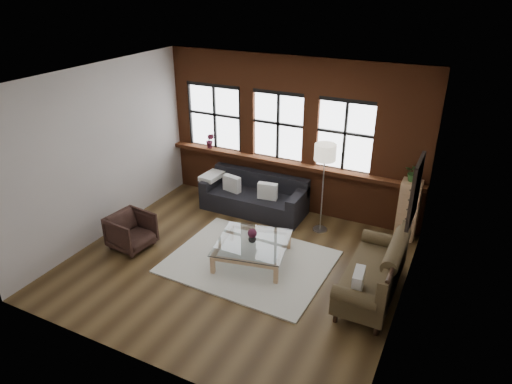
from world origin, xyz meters
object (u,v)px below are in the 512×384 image
at_px(armchair, 131,231).
at_px(floor_lamp, 323,185).
at_px(coffee_table, 252,252).
at_px(drawer_chest, 408,210).
at_px(vintage_settee, 373,267).
at_px(dark_sofa, 254,194).
at_px(vase, 252,238).

relative_size(armchair, floor_lamp, 0.37).
relative_size(armchair, coffee_table, 0.60).
bearing_deg(drawer_chest, coffee_table, -137.99).
bearing_deg(floor_lamp, drawer_chest, 16.87).
xyz_separation_m(vintage_settee, drawer_chest, (0.18, 2.04, 0.07)).
bearing_deg(dark_sofa, armchair, -121.38).
bearing_deg(coffee_table, dark_sofa, 115.75).
relative_size(drawer_chest, floor_lamp, 0.61).
bearing_deg(armchair, vase, -69.12).
height_order(armchair, coffee_table, armchair).
xyz_separation_m(coffee_table, vase, (0.00, 0.00, 0.27)).
height_order(vase, drawer_chest, drawer_chest).
relative_size(vintage_settee, drawer_chest, 1.64).
xyz_separation_m(vintage_settee, armchair, (-4.27, -0.54, -0.19)).
height_order(dark_sofa, vintage_settee, vintage_settee).
distance_m(dark_sofa, drawer_chest, 3.09).
distance_m(coffee_table, floor_lamp, 1.88).
bearing_deg(vase, drawer_chest, 42.01).
bearing_deg(floor_lamp, coffee_table, -114.49).
height_order(dark_sofa, floor_lamp, floor_lamp).
distance_m(coffee_table, drawer_chest, 3.05).
bearing_deg(vintage_settee, drawer_chest, 85.04).
bearing_deg(vintage_settee, armchair, -172.77).
distance_m(vintage_settee, armchair, 4.31).
relative_size(dark_sofa, armchair, 3.04).
distance_m(vintage_settee, drawer_chest, 2.05).
bearing_deg(dark_sofa, coffee_table, -64.25).
distance_m(dark_sofa, floor_lamp, 1.64).
distance_m(armchair, drawer_chest, 5.15).
xyz_separation_m(coffee_table, floor_lamp, (0.71, 1.56, 0.78)).
bearing_deg(dark_sofa, vintage_settee, -30.68).
bearing_deg(drawer_chest, vintage_settee, -94.96).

